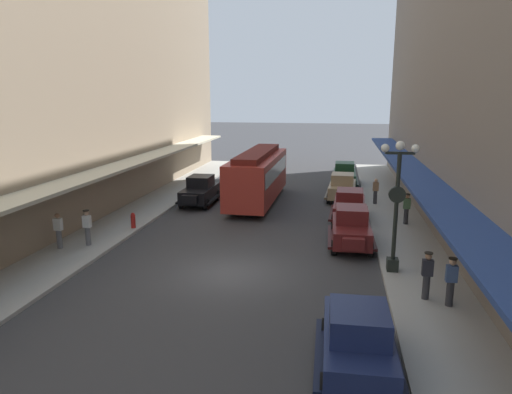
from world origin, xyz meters
TOP-DOWN VIEW (x-y plane):
  - ground_plane at (0.00, 0.00)m, footprint 200.00×200.00m
  - sidewalk_left at (-7.50, 0.00)m, footprint 3.00×60.00m
  - sidewalk_right at (7.50, 0.00)m, footprint 3.00×60.00m
  - parked_car_0 at (4.75, -6.08)m, footprint 2.21×4.29m
  - parked_car_1 at (-4.62, 11.23)m, footprint 2.15×4.26m
  - parked_car_2 at (4.51, 14.07)m, footprint 2.31×4.32m
  - parked_car_3 at (4.85, 4.25)m, footprint 2.20×4.28m
  - parked_car_4 at (4.87, 8.74)m, footprint 2.27×4.31m
  - parked_car_5 at (4.70, 19.03)m, footprint 2.18×4.28m
  - streetcar at (-0.98, 12.25)m, footprint 2.67×9.64m
  - lamp_post_with_clock at (6.40, 0.95)m, footprint 1.42×0.44m
  - fire_hydrant at (-6.35, 4.84)m, footprint 0.24×0.24m
  - pedestrian_0 at (7.87, 8.08)m, footprint 0.36×0.28m
  - pedestrian_1 at (7.23, -1.56)m, footprint 0.36×0.28m
  - pedestrian_2 at (-7.20, 1.81)m, footprint 0.36×0.28m
  - pedestrian_3 at (7.91, -1.98)m, footprint 0.36×0.28m
  - pedestrian_4 at (-8.25, 1.17)m, footprint 0.36×0.24m
  - pedestrian_5 at (6.59, 12.69)m, footprint 0.36×0.24m

SIDE VIEW (x-z plane):
  - ground_plane at x=0.00m, z-range 0.00..0.00m
  - sidewalk_left at x=-7.50m, z-range 0.00..0.15m
  - sidewalk_right at x=7.50m, z-range 0.00..0.15m
  - fire_hydrant at x=-6.35m, z-range 0.15..0.97m
  - parked_car_0 at x=4.75m, z-range 0.02..1.86m
  - parked_car_1 at x=-4.62m, z-range 0.02..1.86m
  - parked_car_2 at x=4.51m, z-range 0.02..1.86m
  - parked_car_3 at x=4.85m, z-range 0.02..1.86m
  - parked_car_4 at x=4.87m, z-range 0.02..1.86m
  - parked_car_5 at x=4.70m, z-range 0.02..1.86m
  - pedestrian_4 at x=-8.25m, z-range 0.17..1.81m
  - pedestrian_5 at x=6.59m, z-range 0.17..1.81m
  - pedestrian_0 at x=7.87m, z-range 0.18..1.85m
  - pedestrian_1 at x=7.23m, z-range 0.18..1.85m
  - pedestrian_2 at x=-7.20m, z-range 0.18..1.85m
  - pedestrian_3 at x=7.91m, z-range 0.18..1.85m
  - streetcar at x=-0.98m, z-range 0.17..3.63m
  - lamp_post_with_clock at x=6.40m, z-range 0.41..5.57m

